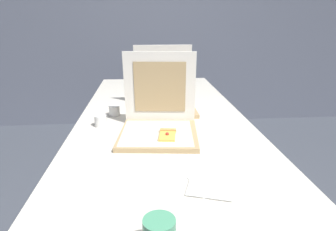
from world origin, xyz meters
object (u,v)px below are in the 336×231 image
pizza_box_front (159,123)px  pizza_box_middle (164,100)px  table (162,124)px  cup_white_far (132,97)px  cup_white_near_center (101,121)px  napkin_pile (212,185)px  cup_white_mid (114,111)px

pizza_box_front → pizza_box_middle: size_ratio=1.05×
table → cup_white_far: cup_white_far is taller
table → cup_white_far: (-0.19, 0.35, 0.08)m
cup_white_near_center → cup_white_far: size_ratio=1.00×
cup_white_far → pizza_box_front: bearing=-76.1°
table → pizza_box_front: pizza_box_front is taller
table → pizza_box_middle: bearing=81.8°
pizza_box_middle → cup_white_near_center: bearing=-141.4°
cup_white_near_center → pizza_box_front: bearing=-24.1°
napkin_pile → table: bearing=99.2°
cup_white_near_center → napkin_pile: cup_white_near_center is taller
table → cup_white_near_center: bearing=-157.8°
pizza_box_middle → cup_white_mid: 0.32m
table → cup_white_far: 0.40m
pizza_box_front → cup_white_far: bearing=109.8°
pizza_box_front → napkin_pile: pizza_box_front is taller
pizza_box_front → napkin_pile: bearing=-66.4°
pizza_box_front → cup_white_near_center: 0.33m
cup_white_near_center → napkin_pile: (0.45, -0.62, -0.03)m
cup_white_mid → napkin_pile: (0.40, -0.79, -0.03)m
cup_white_near_center → cup_white_mid: bearing=72.5°
table → napkin_pile: napkin_pile is taller
cup_white_mid → napkin_pile: 0.89m
cup_white_mid → cup_white_near_center: 0.18m
table → napkin_pile: size_ratio=11.49×
pizza_box_middle → napkin_pile: 0.91m
cup_white_near_center → cup_white_far: same height
cup_white_mid → pizza_box_front: bearing=-51.7°
pizza_box_middle → cup_white_far: 0.28m
cup_white_mid → cup_white_far: bearing=73.2°
pizza_box_middle → table: bearing=-98.8°
cup_white_near_center → cup_white_far: bearing=73.0°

